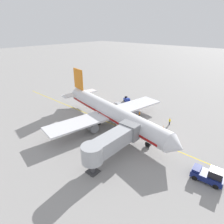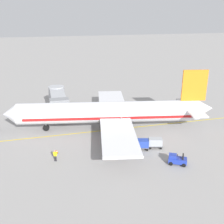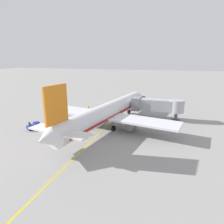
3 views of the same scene
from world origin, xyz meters
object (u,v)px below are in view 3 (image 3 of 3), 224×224
object	(u,v)px
jet_bridge	(157,105)
baggage_cart_second_in_train	(65,122)
baggage_cart_third_in_train	(59,126)
safety_cone_nose_left	(96,111)
parked_airliner	(108,112)
ground_crew_wing_walker	(89,108)
ground_crew_loader	(81,116)
baggage_cart_front	(76,119)
baggage_tug_lead	(34,126)
pushback_tractor	(142,101)

from	to	relation	value
jet_bridge	baggage_cart_second_in_train	distance (m)	21.42
baggage_cart_third_in_train	safety_cone_nose_left	distance (m)	15.13
parked_airliner	safety_cone_nose_left	xyz separation A→B (m)	(-6.67, 9.97, -2.90)
ground_crew_wing_walker	parked_airliner	bearing A→B (deg)	-49.05
parked_airliner	ground_crew_loader	xyz separation A→B (m)	(-7.56, 2.80, -2.23)
jet_bridge	baggage_cart_front	world-z (taller)	jet_bridge
ground_crew_wing_walker	baggage_cart_second_in_train	bearing A→B (deg)	-88.59
baggage_cart_second_in_train	baggage_cart_third_in_train	world-z (taller)	same
baggage_tug_lead	ground_crew_loader	bearing A→B (deg)	54.09
safety_cone_nose_left	baggage_cart_second_in_train	bearing A→B (deg)	-98.64
baggage_tug_lead	safety_cone_nose_left	distance (m)	17.58
jet_bridge	pushback_tractor	world-z (taller)	jet_bridge
parked_airliner	ground_crew_wing_walker	distance (m)	13.81
baggage_cart_front	safety_cone_nose_left	bearing A→B (deg)	85.08
baggage_tug_lead	baggage_cart_third_in_train	size ratio (longest dim) A/B	0.93
baggage_cart_third_in_train	safety_cone_nose_left	size ratio (longest dim) A/B	5.05
pushback_tractor	baggage_cart_third_in_train	distance (m)	30.39
parked_airliner	baggage_cart_second_in_train	size ratio (longest dim) A/B	12.48
ground_crew_wing_walker	ground_crew_loader	size ratio (longest dim) A/B	1.00
parked_airliner	jet_bridge	distance (m)	12.71
jet_bridge	baggage_cart_second_in_train	bearing A→B (deg)	-147.88
baggage_tug_lead	ground_crew_wing_walker	size ratio (longest dim) A/B	1.64
baggage_cart_front	baggage_cart_second_in_train	world-z (taller)	same
parked_airliner	ground_crew_loader	bearing A→B (deg)	159.68
parked_airliner	ground_crew_wing_walker	size ratio (longest dim) A/B	22.00
ground_crew_wing_walker	safety_cone_nose_left	world-z (taller)	ground_crew_wing_walker
pushback_tractor	baggage_cart_front	world-z (taller)	pushback_tractor
baggage_cart_third_in_train	safety_cone_nose_left	bearing A→B (deg)	82.42
jet_bridge	baggage_cart_third_in_train	size ratio (longest dim) A/B	4.04
baggage_tug_lead	pushback_tractor	bearing A→B (deg)	58.24
pushback_tractor	safety_cone_nose_left	xyz separation A→B (m)	(-10.50, -12.72, -0.81)
safety_cone_nose_left	parked_airliner	bearing A→B (deg)	-56.20
ground_crew_loader	jet_bridge	bearing A→B (deg)	18.68
parked_airliner	safety_cone_nose_left	bearing A→B (deg)	123.80
baggage_cart_second_in_train	baggage_cart_third_in_train	distance (m)	2.24
baggage_cart_second_in_train	safety_cone_nose_left	distance (m)	12.91
jet_bridge	ground_crew_wing_walker	size ratio (longest dim) A/B	7.12
ground_crew_wing_walker	baggage_tug_lead	bearing A→B (deg)	-107.11
pushback_tractor	baggage_cart_second_in_train	bearing A→B (deg)	-116.03
jet_bridge	baggage_cart_second_in_train	size ratio (longest dim) A/B	4.04
ground_crew_loader	baggage_tug_lead	bearing A→B (deg)	-125.91
baggage_cart_second_in_train	ground_crew_loader	distance (m)	5.67
baggage_cart_front	ground_crew_wing_walker	bearing A→B (deg)	97.83
pushback_tractor	ground_crew_wing_walker	world-z (taller)	pushback_tractor
jet_bridge	ground_crew_wing_walker	bearing A→B (deg)	174.53
ground_crew_loader	baggage_cart_second_in_train	bearing A→B (deg)	-100.66
pushback_tractor	baggage_tug_lead	bearing A→B (deg)	-121.76
jet_bridge	pushback_tractor	bearing A→B (deg)	111.56
baggage_cart_second_in_train	ground_crew_wing_walker	size ratio (longest dim) A/B	1.76
jet_bridge	safety_cone_nose_left	size ratio (longest dim) A/B	20.40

